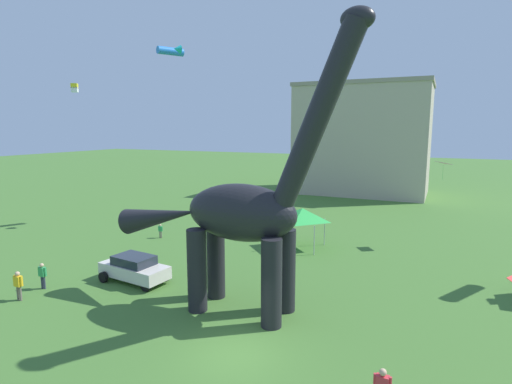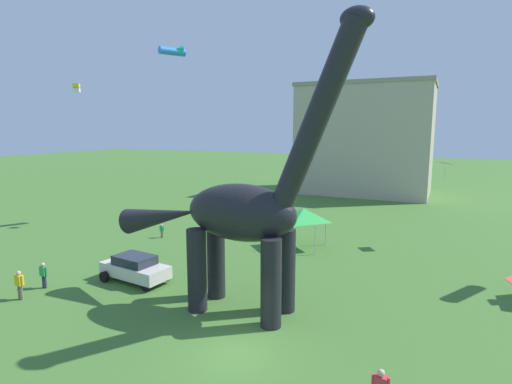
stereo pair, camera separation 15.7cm
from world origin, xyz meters
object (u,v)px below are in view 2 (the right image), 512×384
parked_sedan_left (135,268)px  festival_canopy_tent (303,214)px  dinosaur_sculpture (240,212)px  person_near_flyer (44,273)px  kite_mid_right (77,88)px  person_photographer (19,282)px  kite_far_left (174,51)px  kite_high_left (445,163)px  person_watching_child (162,229)px

parked_sedan_left → festival_canopy_tent: size_ratio=1.39×
dinosaur_sculpture → person_near_flyer: dinosaur_sculpture is taller
festival_canopy_tent → kite_mid_right: (-17.89, -4.09, 9.51)m
person_photographer → kite_mid_right: (-7.54, 11.19, 11.11)m
festival_canopy_tent → kite_far_left: size_ratio=1.21×
parked_sedan_left → kite_high_left: size_ratio=3.20×
parked_sedan_left → person_photographer: 5.88m
person_watching_child → kite_mid_right: bearing=131.6°
person_near_flyer → kite_mid_right: size_ratio=2.18×
person_near_flyer → kite_mid_right: (-7.29, 9.58, 11.17)m
person_watching_child → kite_high_left: size_ratio=0.83×
dinosaur_sculpture → person_photographer: bearing=-166.5°
person_photographer → person_watching_child: bearing=18.9°
kite_mid_right → kite_far_left: size_ratio=0.26×
festival_canopy_tent → person_near_flyer: bearing=-127.8°
dinosaur_sculpture → person_watching_child: bearing=136.9°
dinosaur_sculpture → festival_canopy_tent: 11.72m
festival_canopy_tent → kite_high_left: bearing=28.7°
kite_far_left → dinosaur_sculpture: bearing=-46.1°
parked_sedan_left → kite_mid_right: kite_mid_right is taller
parked_sedan_left → kite_far_left: bearing=123.7°
person_near_flyer → kite_far_left: size_ratio=0.56×
parked_sedan_left → person_near_flyer: size_ratio=2.97×
person_photographer → kite_high_left: kite_high_left is taller
dinosaur_sculpture → kite_far_left: bearing=128.2°
person_watching_child → kite_far_left: bearing=50.9°
kite_high_left → dinosaur_sculpture: bearing=-117.6°
dinosaur_sculpture → person_photographer: dinosaur_sculpture is taller
person_watching_child → person_photographer: bearing=-149.5°
person_photographer → kite_far_left: bearing=26.0°
parked_sedan_left → festival_canopy_tent: bearing=64.4°
dinosaur_sculpture → person_near_flyer: bearing=-174.5°
person_photographer → person_near_flyer: bearing=23.4°
person_watching_child → kite_high_left: bearing=-44.1°
person_near_flyer → kite_high_left: bearing=84.5°
person_photographer → kite_high_left: size_ratio=1.14×
dinosaur_sculpture → festival_canopy_tent: dinosaur_sculpture is taller
dinosaur_sculpture → festival_canopy_tent: (-0.64, 11.46, -2.38)m
kite_mid_right → kite_far_left: kite_far_left is taller
festival_canopy_tent → kite_mid_right: bearing=-167.1°
parked_sedan_left → kite_far_left: (-7.54, 14.70, 15.13)m
parked_sedan_left → festival_canopy_tent: (6.71, 10.66, 1.74)m
person_watching_child → parked_sedan_left: bearing=-124.9°
person_photographer → kite_high_left: 28.79m
person_photographer → festival_canopy_tent: bearing=-19.5°
person_watching_child → kite_far_left: (-2.91, 6.31, 15.25)m
kite_high_left → festival_canopy_tent: bearing=-151.3°
parked_sedan_left → person_near_flyer: (-3.89, -3.01, 0.09)m
parked_sedan_left → person_photographer: (-3.64, -4.61, 0.14)m
person_near_flyer → festival_canopy_tent: festival_canopy_tent is taller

